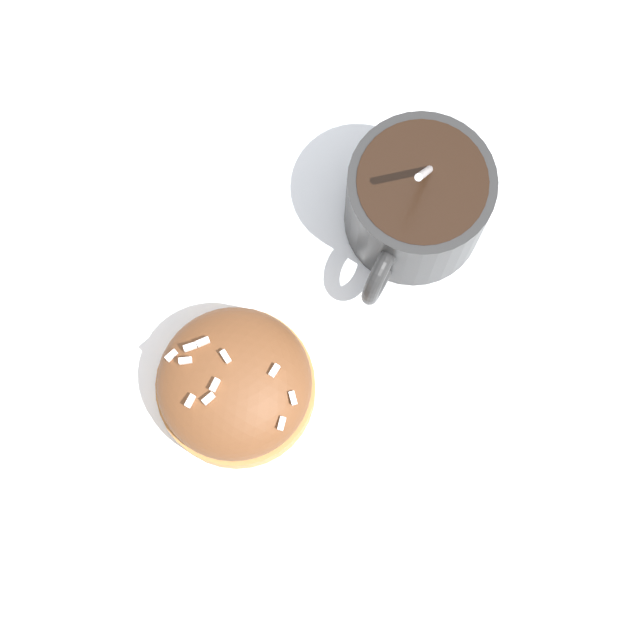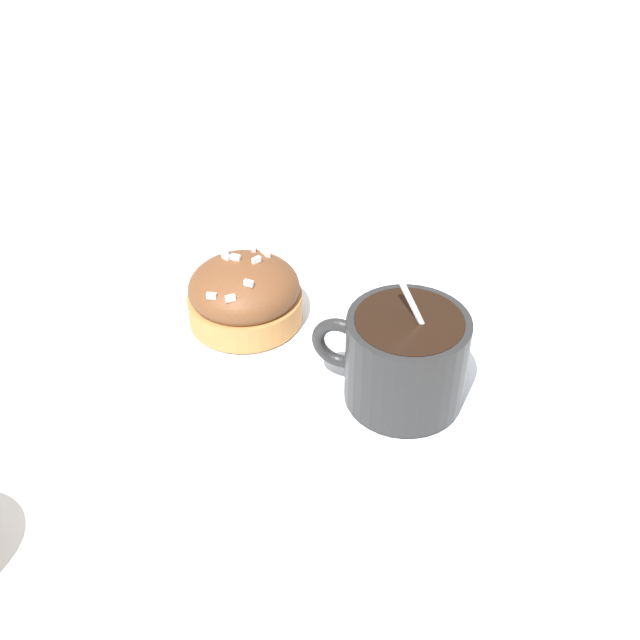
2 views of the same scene
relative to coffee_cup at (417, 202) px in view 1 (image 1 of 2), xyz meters
The scene contains 4 objects.
ground_plane 0.08m from the coffee_cup, behind, with size 3.00×3.00×0.00m, color silver.
paper_napkin 0.08m from the coffee_cup, behind, with size 0.35×0.31×0.00m.
coffee_cup is the anchor object (origin of this frame).
frosted_pastry 0.15m from the coffee_cup, behind, with size 0.09×0.09×0.05m.
Camera 1 is at (-0.11, -0.09, 0.62)m, focal length 60.00 mm.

